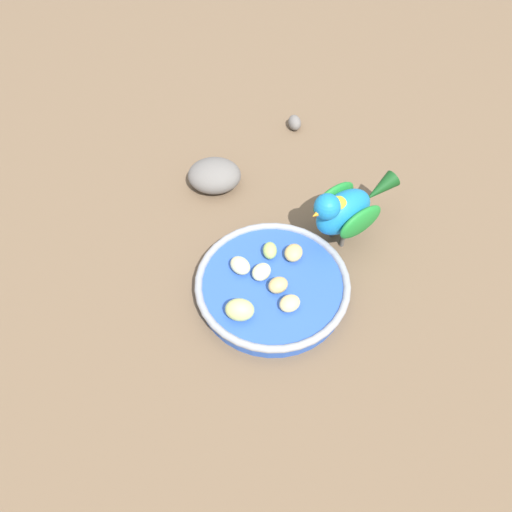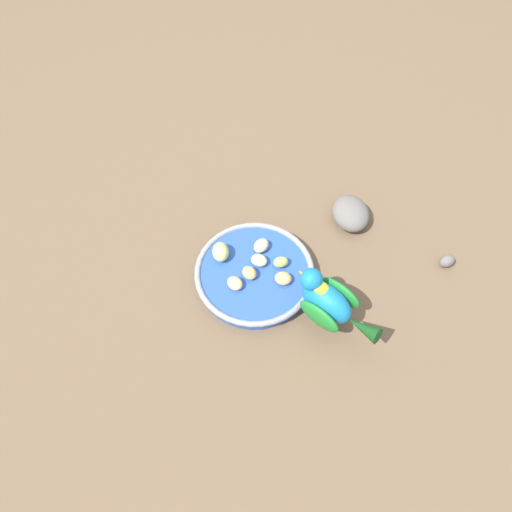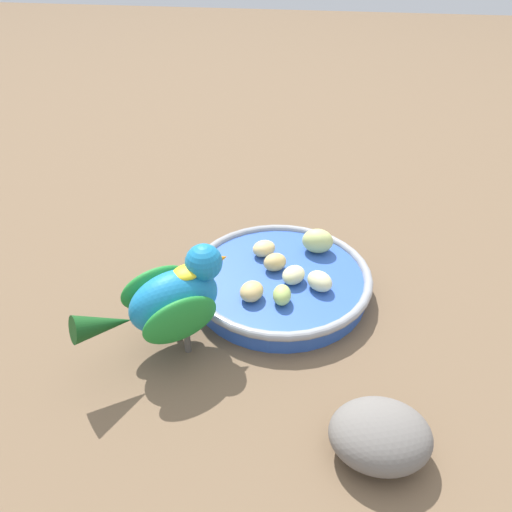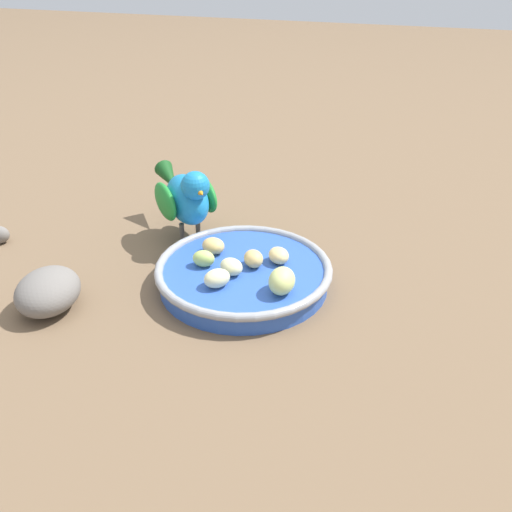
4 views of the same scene
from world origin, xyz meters
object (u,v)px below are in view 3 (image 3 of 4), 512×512
Objects in this scene: apple_piece_2 at (320,281)px; apple_piece_6 at (318,241)px; apple_piece_5 at (275,263)px; parrot at (171,299)px; rock_large at (380,435)px; apple_piece_4 at (278,294)px; feeding_bowl at (280,280)px; apple_piece_1 at (294,275)px; apple_piece_3 at (252,291)px; apple_piece_0 at (264,249)px.

apple_piece_6 reaches higher than apple_piece_2.
apple_piece_5 is 0.15m from parrot.
rock_large is (-0.22, -0.12, -0.01)m from apple_piece_5.
rock_large reaches higher than apple_piece_4.
apple_piece_6 is at bearing -35.44° from feeding_bowl.
feeding_bowl is 0.24m from rock_large.
parrot reaches higher than apple_piece_6.
apple_piece_6 is at bearing 4.90° from apple_piece_2.
apple_piece_1 is 0.77× the size of apple_piece_6.
apple_piece_6 is at bearing -19.66° from apple_piece_1.
apple_piece_5 is (0.01, 0.01, 0.02)m from feeding_bowl.
apple_piece_2 is 0.23× the size of parrot.
feeding_bowl is 0.06m from apple_piece_3.
parrot is (-0.10, 0.12, 0.03)m from apple_piece_1.
feeding_bowl is 0.05m from apple_piece_0.
apple_piece_6 is 0.28m from rock_large.
apple_piece_4 is (-0.00, -0.03, 0.00)m from apple_piece_3.
rock_large is (-0.19, -0.06, -0.01)m from apple_piece_2.
apple_piece_3 is 0.21m from rock_large.
apple_piece_3 is at bearing 147.12° from apple_piece_6.
parrot is at bearing 64.79° from rock_large.
parrot is at bearing 137.92° from feeding_bowl.
rock_large is at bearing -151.60° from apple_piece_0.
apple_piece_6 reaches higher than apple_piece_5.
apple_piece_3 is at bearing 111.24° from apple_piece_2.
apple_piece_2 is 0.06m from apple_piece_5.
apple_piece_1 is 0.03m from apple_piece_2.
apple_piece_1 is at bearing 160.34° from apple_piece_6.
rock_large reaches higher than feeding_bowl.
apple_piece_4 is 0.96× the size of apple_piece_5.
feeding_bowl is at bearing -137.83° from apple_piece_5.
apple_piece_0 is 0.98× the size of apple_piece_1.
rock_large reaches higher than apple_piece_3.
apple_piece_2 reaches higher than apple_piece_1.
parrot reaches higher than rock_large.
rock_large is at bearing -165.84° from apple_piece_6.
parrot is (-0.12, 0.09, 0.03)m from apple_piece_5.
feeding_bowl is 0.08m from apple_piece_6.
apple_piece_3 is 0.10m from parrot.
rock_large is (-0.20, -0.09, -0.01)m from apple_piece_1.
apple_piece_4 and apple_piece_5 have the same top height.
parrot is (-0.11, 0.10, 0.05)m from feeding_bowl.
apple_piece_5 is at bearing 11.73° from parrot.
apple_piece_6 is (0.11, -0.07, 0.01)m from apple_piece_3.
apple_piece_0 is at bearing 33.22° from feeding_bowl.
apple_piece_2 is (-0.06, -0.07, 0.00)m from apple_piece_0.
apple_piece_4 is (-0.04, 0.01, 0.00)m from apple_piece_1.
apple_piece_3 is 0.06m from apple_piece_5.
apple_piece_3 is at bearing 87.30° from apple_piece_4.
apple_piece_5 is (0.02, 0.02, 0.00)m from apple_piece_1.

